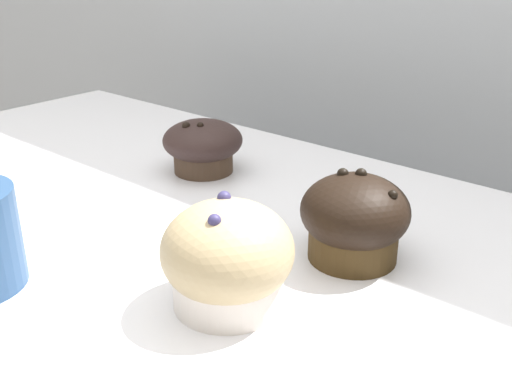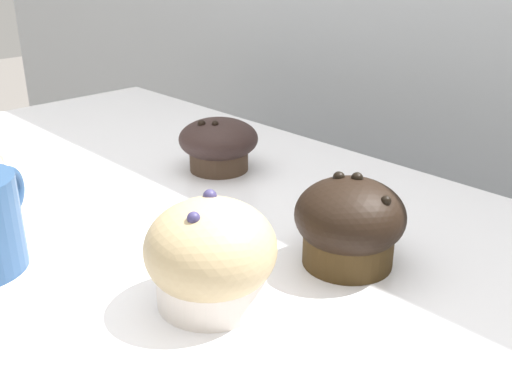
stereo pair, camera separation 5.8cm
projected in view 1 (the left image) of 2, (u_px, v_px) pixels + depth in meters
wall_back at (398, 113)px, 1.07m from camera, size 3.20×0.10×1.80m
muffin_front_center at (203, 145)px, 0.75m from camera, size 0.10×0.10×0.07m
muffin_back_left at (354, 219)px, 0.54m from camera, size 0.10×0.10×0.09m
muffin_back_right at (228, 259)px, 0.47m from camera, size 0.11×0.11×0.09m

